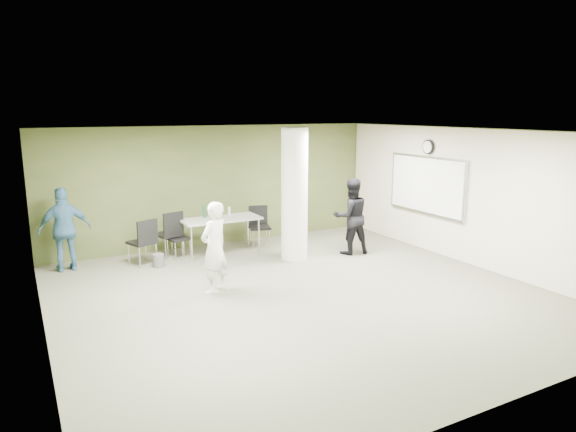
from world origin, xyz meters
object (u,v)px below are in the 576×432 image
chair_back_left (144,238)px  woman_white (214,248)px  folding_table (221,220)px  man_black (351,216)px  man_blue (65,229)px

chair_back_left → woman_white: woman_white is taller
folding_table → woman_white: (-0.97, -2.24, 0.04)m
man_black → man_blue: 5.93m
folding_table → man_black: size_ratio=1.02×
chair_back_left → woman_white: size_ratio=0.60×
chair_back_left → man_black: man_black is taller
folding_table → man_black: bearing=-26.9°
man_blue → chair_back_left: bearing=163.2°
woman_white → chair_back_left: bearing=-100.2°
folding_table → man_black: 2.88m
folding_table → man_blue: man_blue is taller
woman_white → man_blue: 3.36m
folding_table → chair_back_left: bearing=-177.7°
chair_back_left → man_blue: 1.52m
woman_white → man_black: size_ratio=0.96×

